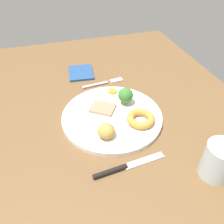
{
  "coord_description": "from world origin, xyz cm",
  "views": [
    {
      "loc": [
        48.9,
        -16.79,
        48.85
      ],
      "look_at": [
        0.65,
        -2.49,
        6.0
      ],
      "focal_mm": 36.13,
      "sensor_mm": 36.0,
      "label": 1
    }
  ],
  "objects": [
    {
      "name": "meat_slice_main",
      "position": [
        -2.61,
        -4.51,
        5.4
      ],
      "size": [
        8.66,
        9.06,
        0.8
      ],
      "primitive_type": "cube",
      "rotation": [
        0.0,
        0.0,
        0.98
      ],
      "color": "tan",
      "rests_on": "dinner_plate"
    },
    {
      "name": "broccoli_floret",
      "position": [
        -3.4,
        3.03,
        8.08
      ],
      "size": [
        4.61,
        4.61,
        5.45
      ],
      "color": "#8CB766",
      "rests_on": "dinner_plate"
    },
    {
      "name": "water_glass",
      "position": [
        25.84,
        14.7,
        8.14
      ],
      "size": [
        7.04,
        7.04,
        9.08
      ],
      "primitive_type": "cylinder",
      "color": "silver",
      "rests_on": "dining_table"
    },
    {
      "name": "knife",
      "position": [
        18.73,
        -5.07,
        4.05
      ],
      "size": [
        3.23,
        18.55,
        1.2
      ],
      "rotation": [
        0.0,
        0.0,
        1.67
      ],
      "color": "black",
      "rests_on": "dining_table"
    },
    {
      "name": "folded_napkin",
      "position": [
        -27.52,
        -6.66,
        4.0
      ],
      "size": [
        11.81,
        10.01,
        0.8
      ],
      "primitive_type": "cube",
      "rotation": [
        0.0,
        0.0,
        -0.1
      ],
      "color": "navy",
      "rests_on": "dining_table"
    },
    {
      "name": "roast_potato_left",
      "position": [
        8.57,
        -6.46,
        6.9
      ],
      "size": [
        5.79,
        5.72,
        3.8
      ],
      "primitive_type": "ellipsoid",
      "rotation": [
        0.0,
        0.0,
        2.89
      ],
      "color": "#BC8C42",
      "rests_on": "dinner_plate"
    },
    {
      "name": "dining_table",
      "position": [
        0.0,
        0.0,
        1.8
      ],
      "size": [
        120.0,
        84.0,
        3.6
      ],
      "primitive_type": "cube",
      "color": "brown",
      "rests_on": "ground"
    },
    {
      "name": "carrot_coin_front",
      "position": [
        -10.31,
        0.91,
        5.31
      ],
      "size": [
        2.92,
        2.92,
        0.62
      ],
      "primitive_type": "cylinder",
      "color": "orange",
      "rests_on": "dinner_plate"
    },
    {
      "name": "yorkshire_pudding",
      "position": [
        5.87,
        4.45,
        6.06
      ],
      "size": [
        8.03,
        8.03,
        2.12
      ],
      "primitive_type": "torus",
      "color": "#C68938",
      "rests_on": "dinner_plate"
    },
    {
      "name": "dinner_plate",
      "position": [
        0.65,
        -2.49,
        4.3
      ],
      "size": [
        29.66,
        29.66,
        1.4
      ],
      "primitive_type": "cylinder",
      "color": "white",
      "rests_on": "dining_table"
    },
    {
      "name": "fork",
      "position": [
        -18.03,
        0.04,
        3.99
      ],
      "size": [
        2.94,
        15.32,
        0.9
      ],
      "rotation": [
        0.0,
        0.0,
        1.67
      ],
      "color": "silver",
      "rests_on": "dining_table"
    }
  ]
}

